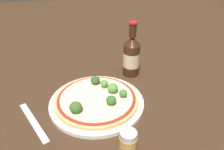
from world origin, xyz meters
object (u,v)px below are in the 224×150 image
at_px(beer_bottle, 131,56).
at_px(pepper_shaker, 128,144).
at_px(fork, 33,121).
at_px(pizza, 97,99).

relative_size(beer_bottle, pepper_shaker, 2.76).
bearing_deg(fork, pepper_shaker, -150.31).
relative_size(pizza, beer_bottle, 1.27).
distance_m(pepper_shaker, fork, 0.28).
xyz_separation_m(beer_bottle, fork, (-0.34, -0.19, -0.07)).
xyz_separation_m(pepper_shaker, fork, (-0.23, 0.17, -0.03)).
bearing_deg(pizza, beer_bottle, 44.27).
height_order(pizza, fork, pizza).
xyz_separation_m(pizza, beer_bottle, (0.16, 0.15, 0.06)).
bearing_deg(pizza, pepper_shaker, -78.93).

